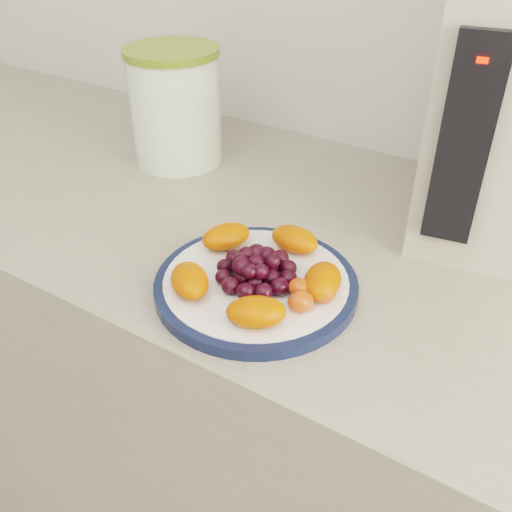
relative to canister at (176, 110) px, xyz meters
The scene contains 9 objects.
counter 0.64m from the canister, 13.66° to the right, with size 3.50×0.60×0.90m, color #9F9781.
cabinet_face 0.67m from the canister, 13.66° to the right, with size 3.48×0.58×0.84m, color olive.
plate_rim 0.41m from the canister, 37.89° to the right, with size 0.24×0.24×0.01m, color #111B3A.
plate_face 0.41m from the canister, 37.89° to the right, with size 0.22×0.22×0.02m, color white.
canister is the anchor object (origin of this frame).
canister_lid 0.10m from the canister, ahead, with size 0.15×0.15×0.01m, color olive.
appliance_panel 0.50m from the canister, ahead, with size 0.06×0.02×0.24m, color black.
appliance_led 0.52m from the canister, 10.27° to the right, with size 0.01×0.01×0.01m, color #FF0C05.
fruit_plate 0.41m from the canister, 37.28° to the right, with size 0.21×0.21×0.04m.
Camera 1 is at (0.27, 0.58, 1.32)m, focal length 40.00 mm.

